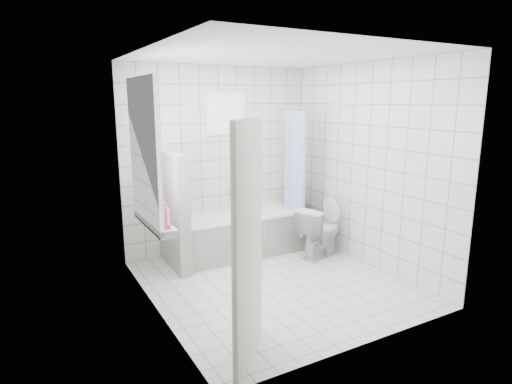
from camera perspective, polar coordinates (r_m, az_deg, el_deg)
ground at (r=5.20m, az=2.41°, el=-12.06°), size 3.00×3.00×0.00m
ceiling at (r=4.77m, az=2.70°, el=17.80°), size 3.00×3.00×0.00m
wall_back at (r=6.12m, az=-4.87°, el=4.31°), size 2.80×0.02×2.60m
wall_front at (r=3.65m, az=15.01°, el=-1.40°), size 2.80×0.02×2.60m
wall_left at (r=4.26m, az=-13.70°, el=0.57°), size 0.02×3.00×2.60m
wall_right at (r=5.67m, az=14.70°, el=3.32°), size 0.02×3.00×2.60m
window_left at (r=4.51m, az=-14.38°, el=5.02°), size 0.01×0.90×1.40m
window_back at (r=6.07m, az=-3.93°, el=10.41°), size 0.50×0.01×0.50m
window_sill at (r=4.67m, az=-13.37°, el=-3.98°), size 0.18×1.02×0.08m
door at (r=3.42m, az=-1.05°, el=-7.15°), size 0.57×0.61×2.00m
bathtub at (r=6.06m, az=-2.25°, el=-5.53°), size 1.79×0.77×0.58m
partition_wall at (r=5.54m, az=-10.92°, el=-2.50°), size 0.15×0.85×1.50m
tiled_ledge at (r=6.77m, az=4.39°, el=-3.81°), size 0.40×0.24×0.55m
toilet at (r=5.98m, az=8.54°, el=-5.24°), size 0.79×0.59×0.71m
curtain_rod at (r=6.18m, az=4.75°, el=10.89°), size 0.02×0.80×0.02m
shower_curtain at (r=6.16m, az=5.28°, el=2.46°), size 0.14×0.48×1.78m
tub_faucet at (r=6.25m, az=-2.87°, el=0.32°), size 0.18×0.06×0.06m
sill_bottles at (r=4.58m, az=-13.17°, el=-2.29°), size 0.15×0.83×0.27m
ledge_bottles at (r=6.65m, az=4.79°, el=-0.61°), size 0.19×0.18×0.26m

